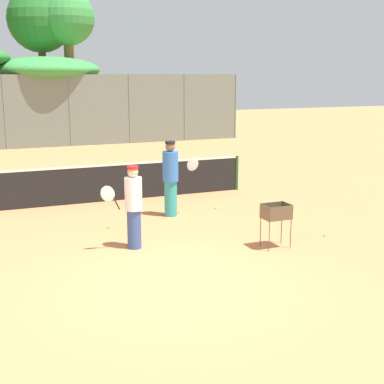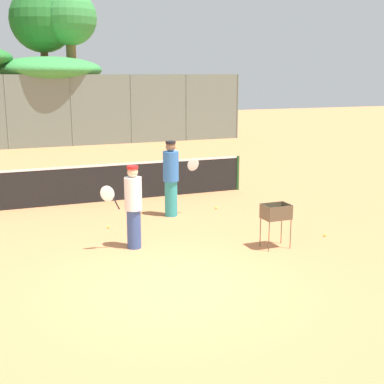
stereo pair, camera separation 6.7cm
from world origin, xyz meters
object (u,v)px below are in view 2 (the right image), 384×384
Objects in this scene: tennis_net at (93,183)px; player_red_cap at (133,206)px; player_white_outfit at (171,178)px; parked_car at (74,128)px; ball_cart at (276,215)px.

player_red_cap reaches higher than tennis_net.
player_white_outfit is 0.46× the size of parked_car.
ball_cart is at bearing -58.08° from player_white_outfit.
player_white_outfit reaches higher than ball_cart.
player_red_cap reaches higher than ball_cart.
player_white_outfit is 2.67m from player_red_cap.
player_red_cap reaches higher than parked_car.
tennis_net is at bearing -97.78° from parked_car.
ball_cart is (2.74, -1.08, -0.20)m from player_red_cap.
parked_car is (0.47, 16.97, -0.33)m from player_white_outfit.
player_red_cap is 1.87× the size of ball_cart.
ball_cart is (2.69, -5.40, 0.14)m from tennis_net.
tennis_net is 2.18× the size of parked_car.
player_white_outfit is 16.98m from parked_car.
player_white_outfit is 1.11× the size of player_red_cap.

